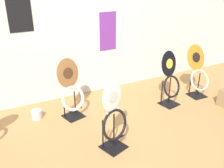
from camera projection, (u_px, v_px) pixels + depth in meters
ground_plane at (145, 162)px, 2.94m from camera, size 14.00×14.00×0.00m
wall_back at (77, 22)px, 4.11m from camera, size 8.00×0.07×2.60m
toilet_seat_display_jazz_black at (170, 80)px, 4.07m from camera, size 0.40×0.33×0.91m
toilet_seat_display_woodgrain at (71, 92)px, 3.71m from camera, size 0.42×0.34×0.92m
toilet_seat_display_white_plain at (114, 118)px, 3.00m from camera, size 0.42×0.35×0.91m
toilet_seat_display_orange_sun at (198, 73)px, 4.39m from camera, size 0.40×0.40×0.90m
paint_can at (37, 114)px, 3.78m from camera, size 0.16×0.16×0.14m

